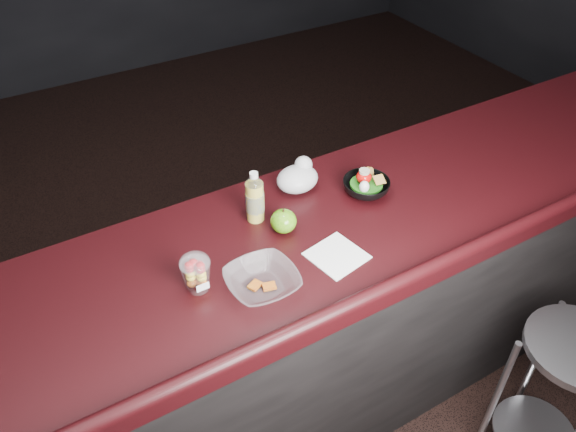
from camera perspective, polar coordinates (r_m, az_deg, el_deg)
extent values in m
cube|color=black|center=(2.22, -1.11, -12.85)|extent=(4.00, 0.65, 0.98)
cube|color=black|center=(1.84, -1.30, -3.18)|extent=(4.06, 0.71, 0.04)
cylinder|color=silver|center=(2.57, 23.72, -19.43)|extent=(0.32, 0.32, 0.01)
cylinder|color=silver|center=(2.36, 20.18, -17.37)|extent=(0.02, 0.02, 0.72)
cylinder|color=silver|center=(2.53, 23.75, -13.48)|extent=(0.02, 0.02, 0.72)
cylinder|color=gold|center=(1.88, -3.37, 1.47)|extent=(0.06, 0.06, 0.15)
cylinder|color=white|center=(1.88, -3.37, 1.47)|extent=(0.06, 0.06, 0.15)
cone|color=white|center=(1.83, -3.48, 3.61)|extent=(0.06, 0.06, 0.03)
cylinder|color=white|center=(1.82, -3.50, 4.17)|extent=(0.03, 0.03, 0.02)
cylinder|color=#072D99|center=(1.88, -3.37, 1.47)|extent=(0.06, 0.06, 0.07)
ellipsoid|color=white|center=(1.64, -9.46, -4.72)|extent=(0.09, 0.09, 0.05)
ellipsoid|color=#32740D|center=(1.85, -0.46, -0.52)|extent=(0.09, 0.09, 0.08)
cylinder|color=black|center=(1.82, -0.47, 0.53)|extent=(0.01, 0.01, 0.01)
ellipsoid|color=silver|center=(2.03, 0.96, 3.78)|extent=(0.16, 0.13, 0.09)
sphere|color=silver|center=(2.04, 1.58, 5.22)|extent=(0.07, 0.07, 0.07)
imported|color=black|center=(2.04, 7.94, 2.96)|extent=(0.19, 0.19, 0.05)
cylinder|color=#0F470C|center=(2.04, 7.96, 3.21)|extent=(0.12, 0.12, 0.01)
ellipsoid|color=#C20B08|center=(2.03, 7.71, 3.95)|extent=(0.06, 0.06, 0.05)
cylinder|color=beige|center=(2.01, 7.77, 4.51)|extent=(0.04, 0.04, 0.01)
ellipsoid|color=white|center=(1.99, 7.75, 2.96)|extent=(0.04, 0.04, 0.05)
imported|color=silver|center=(1.67, -2.63, -6.67)|extent=(0.21, 0.21, 0.05)
cube|color=#990F0C|center=(1.68, -3.37, -7.03)|extent=(0.05, 0.04, 0.01)
cube|color=#990F0C|center=(1.68, -1.93, -7.14)|extent=(0.05, 0.04, 0.01)
cube|color=white|center=(1.79, 4.97, -4.03)|extent=(0.19, 0.19, 0.00)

